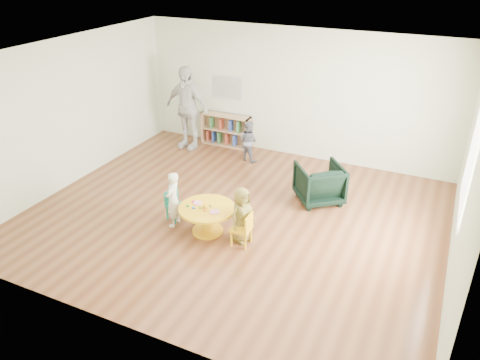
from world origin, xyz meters
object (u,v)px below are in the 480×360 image
at_px(kid_chair_right, 244,228).
at_px(bookshelf, 226,130).
at_px(kid_chair_left, 174,204).
at_px(toddler, 249,141).
at_px(activity_table, 207,215).
at_px(child_left, 173,199).
at_px(adult_caretaker, 187,108).
at_px(child_right, 242,215).
at_px(armchair, 319,183).

xyz_separation_m(kid_chair_right, bookshelf, (-2.13, 3.60, 0.07)).
height_order(kid_chair_left, toddler, toddler).
xyz_separation_m(activity_table, child_left, (-0.62, -0.04, 0.17)).
bearing_deg(toddler, activity_table, 114.63).
bearing_deg(bookshelf, activity_table, -67.85).
xyz_separation_m(activity_table, toddler, (-0.58, 2.93, 0.13)).
xyz_separation_m(bookshelf, adult_caretaker, (-0.73, -0.50, 0.59)).
bearing_deg(bookshelf, kid_chair_left, -78.03).
distance_m(activity_table, adult_caretaker, 3.77).
relative_size(toddler, adult_caretaker, 0.48).
height_order(bookshelf, child_right, child_right).
distance_m(bookshelf, armchair, 3.27).
relative_size(kid_chair_left, toddler, 0.58).
height_order(kid_chair_right, child_right, child_right).
xyz_separation_m(kid_chair_left, child_right, (1.33, -0.10, 0.19)).
bearing_deg(kid_chair_right, armchair, -21.54).
bearing_deg(armchair, child_left, 4.98).
xyz_separation_m(kid_chair_right, armchair, (0.66, 1.89, 0.06)).
distance_m(armchair, toddler, 2.23).
height_order(bookshelf, toddler, toddler).
height_order(activity_table, bookshelf, bookshelf).
bearing_deg(armchair, activity_table, 15.00).
bearing_deg(child_right, kid_chair_right, -122.05).
relative_size(kid_chair_right, toddler, 0.61).
xyz_separation_m(kid_chair_left, kid_chair_right, (1.41, -0.21, 0.02)).
relative_size(kid_chair_left, child_right, 0.56).
height_order(activity_table, armchair, armchair).
distance_m(activity_table, child_left, 0.64).
xyz_separation_m(child_left, child_right, (1.23, 0.07, -0.02)).
bearing_deg(kid_chair_left, toddler, -161.16).
relative_size(child_right, toddler, 1.03).
bearing_deg(child_left, kid_chair_left, -158.71).
distance_m(activity_table, toddler, 2.98).
height_order(toddler, adult_caretaker, adult_caretaker).
distance_m(activity_table, child_right, 0.63).
xyz_separation_m(kid_chair_left, adult_caretaker, (-1.45, 2.89, 0.68)).
bearing_deg(kid_chair_left, adult_caretaker, -131.71).
xyz_separation_m(bookshelf, armchair, (2.79, -1.71, -0.00)).
distance_m(kid_chair_right, child_right, 0.21).
relative_size(kid_chair_right, armchair, 0.70).
relative_size(child_left, toddler, 1.07).
bearing_deg(adult_caretaker, child_right, -41.88).
xyz_separation_m(activity_table, child_right, (0.61, 0.03, 0.15)).
xyz_separation_m(activity_table, adult_caretaker, (-2.17, 3.02, 0.63)).
distance_m(child_left, toddler, 2.97).
bearing_deg(activity_table, toddler, 101.16).
height_order(activity_table, kid_chair_left, kid_chair_left).
distance_m(child_left, child_right, 1.23).
bearing_deg(kid_chair_right, child_left, 86.11).
bearing_deg(adult_caretaker, kid_chair_right, -42.05).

